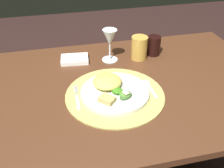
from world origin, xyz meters
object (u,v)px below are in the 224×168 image
at_px(dining_table, 104,117).
at_px(fork, 77,98).
at_px(spoon, 148,85).
at_px(dark_tumbler, 154,46).
at_px(wine_glass, 110,39).
at_px(napkin, 75,59).
at_px(dinner_plate, 115,92).
at_px(amber_tumbler, 139,48).

bearing_deg(dining_table, fork, -151.97).
xyz_separation_m(spoon, dark_tumbler, (0.12, 0.26, 0.04)).
bearing_deg(fork, dining_table, 28.03).
relative_size(spoon, dark_tumbler, 1.38).
xyz_separation_m(fork, wine_glass, (0.19, 0.27, 0.10)).
bearing_deg(fork, spoon, 4.29).
distance_m(dining_table, wine_glass, 0.35).
relative_size(spoon, napkin, 1.02).
relative_size(dining_table, napkin, 11.51).
distance_m(napkin, wine_glass, 0.19).
xyz_separation_m(fork, spoon, (0.29, 0.02, 0.00)).
xyz_separation_m(napkin, dark_tumbler, (0.38, -0.02, 0.04)).
distance_m(spoon, wine_glass, 0.29).
height_order(fork, spoon, spoon).
bearing_deg(dining_table, wine_glass, 70.39).
distance_m(dinner_plate, spoon, 0.15).
bearing_deg(wine_glass, spoon, -67.89).
height_order(wine_glass, amber_tumbler, wine_glass).
distance_m(fork, napkin, 0.30).
xyz_separation_m(fork, amber_tumbler, (0.33, 0.26, 0.05)).
xyz_separation_m(dining_table, amber_tumbler, (0.22, 0.20, 0.21)).
bearing_deg(dark_tumbler, wine_glass, -177.93).
relative_size(dining_table, amber_tumbler, 13.33).
bearing_deg(spoon, amber_tumbler, 81.32).
distance_m(fork, amber_tumbler, 0.42).
relative_size(dinner_plate, spoon, 2.04).
xyz_separation_m(dinner_plate, wine_glass, (0.04, 0.28, 0.09)).
bearing_deg(amber_tumbler, dinner_plate, -124.46).
height_order(dining_table, fork, fork).
relative_size(fork, wine_glass, 1.01).
relative_size(napkin, dark_tumbler, 1.35).
bearing_deg(amber_tumbler, dark_tumbler, 14.44).
distance_m(dinner_plate, dark_tumbler, 0.39).
distance_m(dinner_plate, wine_glass, 0.30).
relative_size(dinner_plate, wine_glass, 1.73).
relative_size(spoon, wine_glass, 0.84).
bearing_deg(napkin, dark_tumbler, -2.79).
height_order(fork, wine_glass, wine_glass).
bearing_deg(amber_tumbler, wine_glass, 174.65).
relative_size(fork, amber_tumbler, 1.41).
height_order(fork, amber_tumbler, amber_tumbler).
bearing_deg(fork, napkin, 85.53).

